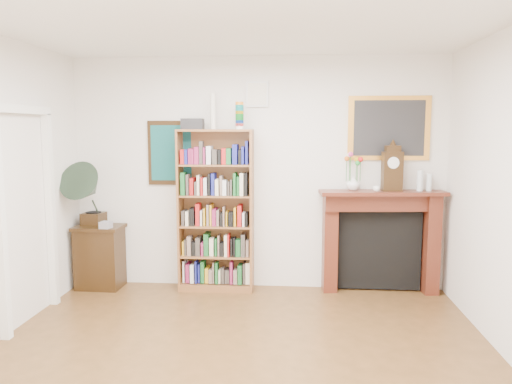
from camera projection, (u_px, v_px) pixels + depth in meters
room at (231, 205)px, 3.58m from camera, size 4.51×5.01×2.81m
door_casing at (26, 198)px, 4.96m from camera, size 0.08×1.02×2.17m
teal_poster at (171, 153)px, 6.08m from camera, size 0.58×0.04×0.78m
small_picture at (257, 94)px, 5.91m from camera, size 0.26×0.04×0.30m
gilt_painting at (389, 128)px, 5.84m from camera, size 0.95×0.04×0.75m
bookshelf at (216, 201)px, 5.95m from camera, size 0.89×0.32×2.23m
side_cabinet at (100, 257)px, 6.11m from camera, size 0.58×0.43×0.77m
fireplace at (380, 232)px, 5.91m from camera, size 1.48×0.47×1.23m
gramophone at (88, 190)px, 5.94m from camera, size 0.54×0.65×0.79m
cd_stack at (106, 225)px, 5.90m from camera, size 0.14×0.14×0.08m
mantel_clock at (392, 169)px, 5.76m from camera, size 0.24×0.16×0.53m
flower_vase at (353, 183)px, 5.84m from camera, size 0.16×0.16×0.17m
teacup at (376, 189)px, 5.73m from camera, size 0.09×0.09×0.06m
bottle_left at (420, 181)px, 5.76m from camera, size 0.07×0.07×0.24m
bottle_right at (429, 182)px, 5.77m from camera, size 0.06×0.06×0.20m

